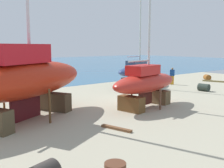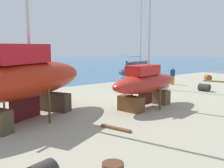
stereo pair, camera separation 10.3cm
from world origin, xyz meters
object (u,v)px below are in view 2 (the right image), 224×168
at_px(sailboat_small_center, 145,83).
at_px(barrel_by_slipway, 204,87).
at_px(worker, 173,76).
at_px(barrel_blue_faded, 156,92).
at_px(sailboat_large_starboard, 24,78).
at_px(barrel_rust_near, 208,77).
at_px(sailboat_mid_port, 138,71).

relative_size(sailboat_small_center, barrel_by_slipway, 10.78).
relative_size(worker, barrel_blue_faded, 2.01).
height_order(sailboat_large_starboard, barrel_blue_faded, sailboat_large_starboard).
bearing_deg(barrel_rust_near, sailboat_large_starboard, -172.62).
height_order(sailboat_large_starboard, barrel_by_slipway, sailboat_large_starboard).
xyz_separation_m(barrel_by_slipway, barrel_blue_faded, (-5.20, 1.05, -0.01)).
xyz_separation_m(sailboat_mid_port, barrel_blue_faded, (-2.03, -4.12, -1.28)).
relative_size(sailboat_mid_port, barrel_blue_faded, 10.37).
bearing_deg(worker, sailboat_large_starboard, 168.52).
bearing_deg(sailboat_mid_port, sailboat_small_center, -147.21).
relative_size(sailboat_large_starboard, barrel_rust_near, 18.07).
distance_m(sailboat_large_starboard, barrel_blue_faded, 10.87).
relative_size(sailboat_mid_port, barrel_by_slipway, 9.66).
bearing_deg(sailboat_large_starboard, sailboat_mid_port, -7.20).
distance_m(sailboat_large_starboard, worker, 17.38).
bearing_deg(sailboat_mid_port, barrel_rust_near, -22.44).
xyz_separation_m(sailboat_small_center, barrel_rust_near, (15.80, 5.03, -1.28)).
distance_m(sailboat_mid_port, barrel_blue_faded, 4.76).
bearing_deg(sailboat_small_center, worker, 19.45).
bearing_deg(barrel_rust_near, sailboat_small_center, -162.35).
height_order(worker, barrel_rust_near, worker).
height_order(sailboat_small_center, worker, sailboat_small_center).
distance_m(sailboat_mid_port, sailboat_small_center, 8.30).
distance_m(sailboat_large_starboard, barrel_rust_near, 23.31).
bearing_deg(sailboat_large_starboard, worker, -14.08).
relative_size(worker, barrel_rust_near, 2.07).
bearing_deg(barrel_blue_faded, barrel_rust_near, 13.31).
height_order(sailboat_small_center, barrel_blue_faded, sailboat_small_center).
xyz_separation_m(sailboat_large_starboard, barrel_blue_faded, (10.69, 0.07, -1.95)).
xyz_separation_m(barrel_rust_near, barrel_blue_faded, (-12.35, -2.92, -0.00)).
bearing_deg(sailboat_small_center, barrel_rust_near, 7.93).
bearing_deg(sailboat_small_center, barrel_by_slipway, -2.75).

